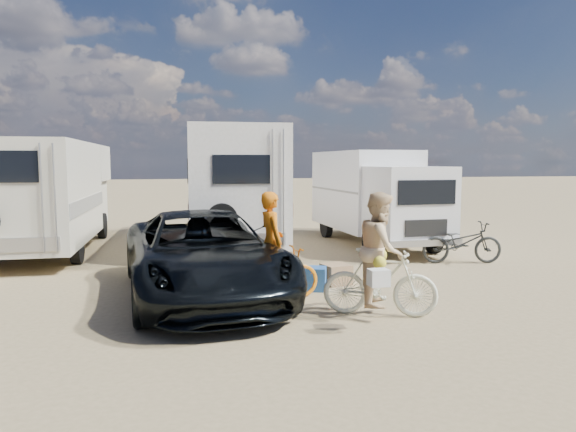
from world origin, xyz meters
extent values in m
plane|color=#9B855D|center=(0.00, 0.00, 0.00)|extent=(140.00, 140.00, 0.00)
imported|color=black|center=(-1.54, 1.44, 0.77)|extent=(2.98, 5.73, 1.54)
imported|color=orange|center=(-0.38, 0.88, 0.47)|extent=(1.85, 0.89, 0.93)
imported|color=silver|center=(1.10, -0.44, 0.54)|extent=(1.85, 1.22, 1.08)
imported|color=#CF630D|center=(-0.38, 0.88, 0.87)|extent=(0.51, 0.70, 1.75)
imported|color=#DCBA8A|center=(1.10, -0.44, 0.90)|extent=(0.98, 1.08, 1.80)
imported|color=black|center=(4.79, 3.20, 0.50)|extent=(2.01, 1.06, 1.01)
cube|color=#23539A|center=(0.52, 1.45, 0.22)|extent=(0.66, 0.57, 0.44)
cube|color=#926F4C|center=(1.13, 1.81, 0.20)|extent=(0.59, 0.59, 0.40)
camera|label=1|loc=(-2.23, -8.07, 2.43)|focal=32.93mm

